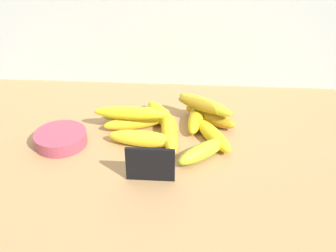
# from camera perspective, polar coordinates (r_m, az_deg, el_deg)

# --- Properties ---
(counter_top) EXTENTS (1.10, 0.76, 0.03)m
(counter_top) POSITION_cam_1_polar(r_m,az_deg,el_deg) (1.07, -2.18, -3.80)
(counter_top) COLOR #AC7F4F
(counter_top) RESTS_ON ground
(chalkboard_sign) EXTENTS (0.11, 0.02, 0.08)m
(chalkboard_sign) POSITION_cam_1_polar(r_m,az_deg,el_deg) (0.94, -2.42, -5.38)
(chalkboard_sign) COLOR black
(chalkboard_sign) RESTS_ON counter_top
(fruit_bowl) EXTENTS (0.13, 0.13, 0.03)m
(fruit_bowl) POSITION_cam_1_polar(r_m,az_deg,el_deg) (1.11, -14.35, -1.64)
(fruit_bowl) COLOR #A14053
(fruit_bowl) RESTS_ON counter_top
(banana_0) EXTENTS (0.07, 0.19, 0.04)m
(banana_0) POSITION_cam_1_polar(r_m,az_deg,el_deg) (1.09, 0.18, -0.96)
(banana_0) COLOR yellow
(banana_0) RESTS_ON counter_top
(banana_1) EXTENTS (0.19, 0.08, 0.04)m
(banana_1) POSITION_cam_1_polar(r_m,az_deg,el_deg) (1.18, -4.29, 1.62)
(banana_1) COLOR #A2BE31
(banana_1) RESTS_ON counter_top
(banana_2) EXTENTS (0.11, 0.16, 0.04)m
(banana_2) POSITION_cam_1_polar(r_m,az_deg,el_deg) (1.08, 6.12, -1.27)
(banana_2) COLOR yellow
(banana_2) RESTS_ON counter_top
(banana_3) EXTENTS (0.06, 0.17, 0.04)m
(banana_3) POSITION_cam_1_polar(r_m,az_deg,el_deg) (1.16, 3.88, 1.19)
(banana_3) COLOR gold
(banana_3) RESTS_ON counter_top
(banana_4) EXTENTS (0.18, 0.06, 0.04)m
(banana_4) POSITION_cam_1_polar(r_m,az_deg,el_deg) (1.07, -3.52, -1.69)
(banana_4) COLOR yellow
(banana_4) RESTS_ON counter_top
(banana_5) EXTENTS (0.12, 0.17, 0.04)m
(banana_5) POSITION_cam_1_polar(r_m,az_deg,el_deg) (1.16, -0.80, 1.38)
(banana_5) COLOR yellow
(banana_5) RESTS_ON counter_top
(banana_6) EXTENTS (0.17, 0.08, 0.04)m
(banana_6) POSITION_cam_1_polar(r_m,az_deg,el_deg) (1.14, -4.54, 0.48)
(banana_6) COLOR yellow
(banana_6) RESTS_ON counter_top
(banana_7) EXTENTS (0.16, 0.13, 0.04)m
(banana_7) POSITION_cam_1_polar(r_m,az_deg,el_deg) (1.17, 5.68, 1.34)
(banana_7) COLOR #B48B1B
(banana_7) RESTS_ON counter_top
(banana_8) EXTENTS (0.14, 0.13, 0.04)m
(banana_8) POSITION_cam_1_polar(r_m,az_deg,el_deg) (1.02, 4.69, -3.45)
(banana_8) COLOR #9FAF27
(banana_8) RESTS_ON counter_top
(banana_9) EXTENTS (0.16, 0.13, 0.03)m
(banana_9) POSITION_cam_1_polar(r_m,az_deg,el_deg) (1.14, 5.07, 2.92)
(banana_9) COLOR gold
(banana_9) RESTS_ON banana_7
(banana_10) EXTENTS (0.16, 0.11, 0.03)m
(banana_10) POSITION_cam_1_polar(r_m,az_deg,el_deg) (1.14, 5.08, 2.72)
(banana_10) COLOR #A57C1A
(banana_10) RESTS_ON banana_7
(banana_11) EXTENTS (0.20, 0.04, 0.03)m
(banana_11) POSITION_cam_1_polar(r_m,az_deg,el_deg) (1.11, -5.00, 1.75)
(banana_11) COLOR yellow
(banana_11) RESTS_ON banana_6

